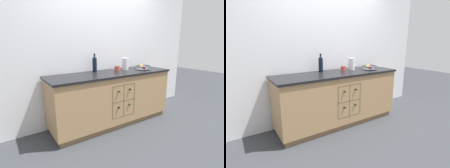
# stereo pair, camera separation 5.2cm
# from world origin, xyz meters

# --- Properties ---
(ground_plane) EXTENTS (14.00, 14.00, 0.00)m
(ground_plane) POSITION_xyz_m (0.00, 0.00, 0.00)
(ground_plane) COLOR #383A3F
(back_wall) EXTENTS (4.55, 0.06, 2.55)m
(back_wall) POSITION_xyz_m (0.00, 0.38, 1.27)
(back_wall) COLOR white
(back_wall) RESTS_ON ground_plane
(kitchen_island) EXTENTS (2.19, 0.67, 0.92)m
(kitchen_island) POSITION_xyz_m (0.00, -0.00, 0.46)
(kitchen_island) COLOR brown
(kitchen_island) RESTS_ON ground_plane
(fruit_bowl) EXTENTS (0.29, 0.29, 0.08)m
(fruit_bowl) POSITION_xyz_m (0.67, -0.05, 0.96)
(fruit_bowl) COLOR #4C5666
(fruit_bowl) RESTS_ON kitchen_island
(white_pitcher) EXTENTS (0.18, 0.12, 0.22)m
(white_pitcher) POSITION_xyz_m (0.37, 0.10, 1.03)
(white_pitcher) COLOR white
(white_pitcher) RESTS_ON kitchen_island
(ceramic_mug) EXTENTS (0.12, 0.08, 0.09)m
(ceramic_mug) POSITION_xyz_m (0.15, 0.06, 0.96)
(ceramic_mug) COLOR #B7473D
(ceramic_mug) RESTS_ON kitchen_island
(standing_wine_bottle) EXTENTS (0.08, 0.08, 0.31)m
(standing_wine_bottle) POSITION_xyz_m (-0.21, 0.22, 1.06)
(standing_wine_bottle) COLOR black
(standing_wine_bottle) RESTS_ON kitchen_island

